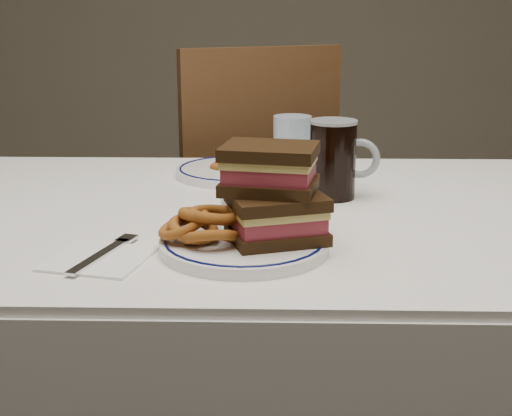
{
  "coord_description": "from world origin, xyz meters",
  "views": [
    {
      "loc": [
        0.07,
        -1.21,
        1.1
      ],
      "look_at": [
        0.05,
        -0.23,
        0.82
      ],
      "focal_mm": 50.0,
      "sensor_mm": 36.0,
      "label": 1
    }
  ],
  "objects_px": {
    "main_plate": "(244,244)",
    "beer_mug": "(334,159)",
    "far_plate": "(235,171)",
    "chair_far": "(245,201)",
    "reuben_sandwich": "(273,193)"
  },
  "relations": [
    {
      "from": "chair_far",
      "to": "reuben_sandwich",
      "type": "xyz_separation_m",
      "value": [
        0.08,
        -1.03,
        0.3
      ]
    },
    {
      "from": "main_plate",
      "to": "far_plate",
      "type": "bearing_deg",
      "value": 94.71
    },
    {
      "from": "reuben_sandwich",
      "to": "chair_far",
      "type": "bearing_deg",
      "value": 94.63
    },
    {
      "from": "main_plate",
      "to": "far_plate",
      "type": "relative_size",
      "value": 1.01
    },
    {
      "from": "far_plate",
      "to": "main_plate",
      "type": "bearing_deg",
      "value": -85.29
    },
    {
      "from": "chair_far",
      "to": "beer_mug",
      "type": "xyz_separation_m",
      "value": [
        0.2,
        -0.73,
        0.29
      ]
    },
    {
      "from": "reuben_sandwich",
      "to": "main_plate",
      "type": "bearing_deg",
      "value": -171.53
    },
    {
      "from": "main_plate",
      "to": "beer_mug",
      "type": "height_order",
      "value": "beer_mug"
    },
    {
      "from": "beer_mug",
      "to": "main_plate",
      "type": "bearing_deg",
      "value": -117.29
    },
    {
      "from": "chair_far",
      "to": "main_plate",
      "type": "relative_size",
      "value": 3.97
    },
    {
      "from": "chair_far",
      "to": "beer_mug",
      "type": "relative_size",
      "value": 6.8
    },
    {
      "from": "reuben_sandwich",
      "to": "far_plate",
      "type": "xyz_separation_m",
      "value": [
        -0.08,
        0.47,
        -0.08
      ]
    },
    {
      "from": "reuben_sandwich",
      "to": "far_plate",
      "type": "height_order",
      "value": "reuben_sandwich"
    },
    {
      "from": "main_plate",
      "to": "chair_far",
      "type": "bearing_deg",
      "value": 92.28
    },
    {
      "from": "chair_far",
      "to": "reuben_sandwich",
      "type": "bearing_deg",
      "value": -85.37
    }
  ]
}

